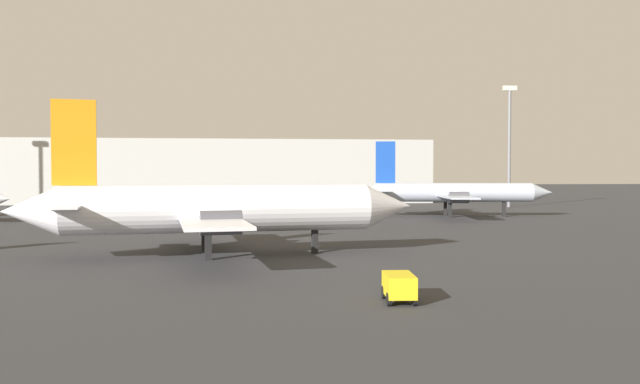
% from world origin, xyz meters
% --- Properties ---
extents(airplane_distant, '(29.26, 22.60, 10.93)m').
position_xyz_m(airplane_distant, '(-4.79, 35.57, 3.42)').
color(airplane_distant, white).
rests_on(airplane_distant, ground_plane).
extents(airplane_far_left, '(26.42, 23.85, 10.24)m').
position_xyz_m(airplane_far_left, '(24.91, 73.14, 3.31)').
color(airplane_far_left, '#B2BCCC').
rests_on(airplane_far_left, ground_plane).
extents(baggage_cart, '(1.54, 2.49, 1.30)m').
position_xyz_m(baggage_cart, '(4.37, 18.47, 0.76)').
color(baggage_cart, gold).
rests_on(baggage_cart, ground_plane).
extents(light_mast_right, '(2.40, 0.50, 21.00)m').
position_xyz_m(light_mast_right, '(42.15, 94.89, 11.77)').
color(light_mast_right, slate).
rests_on(light_mast_right, ground_plane).
extents(terminal_building, '(90.98, 21.84, 12.45)m').
position_xyz_m(terminal_building, '(-12.22, 121.45, 6.23)').
color(terminal_building, '#B7B7B2').
rests_on(terminal_building, ground_plane).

